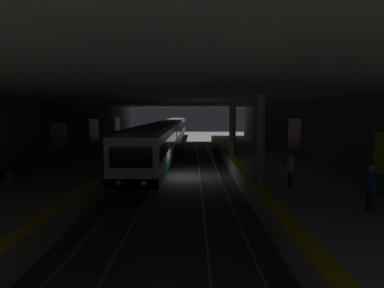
# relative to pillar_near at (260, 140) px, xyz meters

# --- Properties ---
(ground_plane) EXTENTS (120.00, 120.00, 0.00)m
(ground_plane) POSITION_rel_pillar_near_xyz_m (7.64, 4.35, -3.33)
(ground_plane) COLOR #42423F
(track_left) EXTENTS (60.00, 1.53, 0.16)m
(track_left) POSITION_rel_pillar_near_xyz_m (7.64, 2.15, -3.25)
(track_left) COLOR gray
(track_left) RESTS_ON ground
(track_right) EXTENTS (60.00, 1.53, 0.16)m
(track_right) POSITION_rel_pillar_near_xyz_m (7.64, 6.55, -3.25)
(track_right) COLOR gray
(track_right) RESTS_ON ground
(platform_left) EXTENTS (60.00, 5.30, 1.06)m
(platform_left) POSITION_rel_pillar_near_xyz_m (7.64, -2.20, -2.80)
(platform_left) COLOR #B7B2A8
(platform_left) RESTS_ON ground
(platform_right) EXTENTS (60.00, 5.30, 1.06)m
(platform_right) POSITION_rel_pillar_near_xyz_m (7.64, 10.90, -2.80)
(platform_right) COLOR #B7B2A8
(platform_right) RESTS_ON ground
(wall_left) EXTENTS (60.00, 0.56, 5.60)m
(wall_left) POSITION_rel_pillar_near_xyz_m (7.68, -5.10, -0.52)
(wall_left) COLOR #56565B
(wall_left) RESTS_ON ground
(wall_right) EXTENTS (60.00, 0.56, 5.60)m
(wall_right) POSITION_rel_pillar_near_xyz_m (7.68, 13.80, -0.52)
(wall_right) COLOR #56565B
(wall_right) RESTS_ON ground
(ceiling_slab) EXTENTS (60.00, 19.40, 0.40)m
(ceiling_slab) POSITION_rel_pillar_near_xyz_m (7.64, 4.35, 2.47)
(ceiling_slab) COLOR beige
(ceiling_slab) RESTS_ON wall_left
(pillar_near) EXTENTS (0.56, 0.56, 4.55)m
(pillar_near) POSITION_rel_pillar_near_xyz_m (0.00, 0.00, 0.00)
(pillar_near) COLOR gray
(pillar_near) RESTS_ON platform_left
(pillar_far) EXTENTS (0.56, 0.56, 4.55)m
(pillar_far) POSITION_rel_pillar_near_xyz_m (11.97, 0.00, 0.00)
(pillar_far) COLOR gray
(pillar_far) RESTS_ON platform_left
(metro_train) EXTENTS (55.49, 2.83, 3.49)m
(metro_train) POSITION_rel_pillar_near_xyz_m (28.10, 6.55, -1.30)
(metro_train) COLOR silver
(metro_train) RESTS_ON track_right
(bench_left_far) EXTENTS (1.70, 0.47, 0.86)m
(bench_left_far) POSITION_rel_pillar_near_xyz_m (9.16, -4.18, -1.75)
(bench_left_far) COLOR #262628
(bench_left_far) RESTS_ON platform_left
(bench_right_mid) EXTENTS (1.70, 0.47, 0.86)m
(bench_right_mid) POSITION_rel_pillar_near_xyz_m (1.95, 12.88, -1.75)
(bench_right_mid) COLOR #262628
(bench_right_mid) RESTS_ON platform_right
(bench_right_far) EXTENTS (1.70, 0.47, 0.86)m
(bench_right_far) POSITION_rel_pillar_near_xyz_m (22.59, 12.88, -1.75)
(bench_right_far) COLOR #262628
(bench_right_far) RESTS_ON platform_right
(person_waiting_near) EXTENTS (0.60, 0.23, 1.66)m
(person_waiting_near) POSITION_rel_pillar_near_xyz_m (-0.69, -1.36, -1.37)
(person_waiting_near) COLOR #2A2A2A
(person_waiting_near) RESTS_ON platform_left
(person_walking_mid) EXTENTS (0.60, 0.24, 1.75)m
(person_walking_mid) POSITION_rel_pillar_near_xyz_m (-4.66, -3.11, -1.32)
(person_walking_mid) COLOR #272727
(person_walking_mid) RESTS_ON platform_left
(suitcase_rolling) EXTENTS (0.35, 0.21, 0.99)m
(suitcase_rolling) POSITION_rel_pillar_near_xyz_m (5.50, 12.06, -1.93)
(suitcase_rolling) COLOR maroon
(suitcase_rolling) RESTS_ON platform_right
(backpack_on_floor) EXTENTS (0.30, 0.20, 0.40)m
(backpack_on_floor) POSITION_rel_pillar_near_xyz_m (6.96, -3.19, -2.08)
(backpack_on_floor) COLOR #1E512D
(backpack_on_floor) RESTS_ON platform_left
(trash_bin) EXTENTS (0.44, 0.44, 0.85)m
(trash_bin) POSITION_rel_pillar_near_xyz_m (-0.88, 12.15, -1.85)
(trash_bin) COLOR #595B5E
(trash_bin) RESTS_ON platform_right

